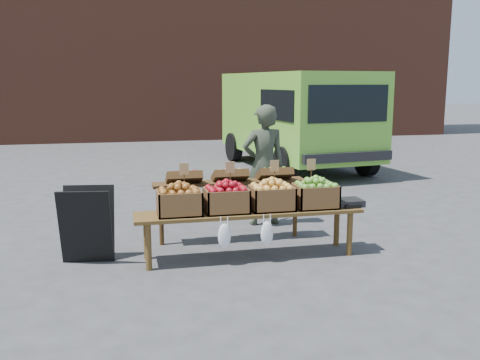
{
  "coord_description": "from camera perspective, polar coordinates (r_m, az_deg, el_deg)",
  "views": [
    {
      "loc": [
        -0.53,
        -5.93,
        2.08
      ],
      "look_at": [
        0.92,
        0.55,
        0.85
      ],
      "focal_mm": 40.0,
      "sensor_mm": 36.0,
      "label": 1
    }
  ],
  "objects": [
    {
      "name": "vendor",
      "position": [
        7.77,
        2.55,
        1.58
      ],
      "size": [
        0.67,
        0.46,
        1.76
      ],
      "primitive_type": "imported",
      "rotation": [
        0.0,
        0.0,
        3.21
      ],
      "color": "#333B2C",
      "rests_on": "ground"
    },
    {
      "name": "chalkboard_sign",
      "position": [
        6.45,
        -16.0,
        -4.59
      ],
      "size": [
        0.63,
        0.41,
        0.89
      ],
      "primitive_type": null,
      "rotation": [
        0.0,
        0.0,
        -0.14
      ],
      "color": "black",
      "rests_on": "ground"
    },
    {
      "name": "crate_golden_apples",
      "position": [
        6.16,
        -6.49,
        -2.41
      ],
      "size": [
        0.5,
        0.4,
        0.28
      ],
      "primitive_type": null,
      "color": "#934D19",
      "rests_on": "display_bench"
    },
    {
      "name": "delivery_van",
      "position": [
        13.02,
        5.9,
        6.28
      ],
      "size": [
        2.99,
        5.35,
        2.28
      ],
      "primitive_type": null,
      "rotation": [
        0.0,
        0.0,
        0.13
      ],
      "color": "#66B133",
      "rests_on": "ground"
    },
    {
      "name": "weighing_scale",
      "position": [
        6.72,
        11.41,
        -2.35
      ],
      "size": [
        0.34,
        0.3,
        0.08
      ],
      "primitive_type": "cube",
      "color": "black",
      "rests_on": "display_bench"
    },
    {
      "name": "crate_green_apples",
      "position": [
        6.54,
        8.04,
        -1.7
      ],
      "size": [
        0.5,
        0.4,
        0.28
      ],
      "primitive_type": null,
      "color": "#5A872A",
      "rests_on": "display_bench"
    },
    {
      "name": "display_bench",
      "position": [
        6.41,
        0.98,
        -5.77
      ],
      "size": [
        2.7,
        0.56,
        0.57
      ],
      "primitive_type": null,
      "color": "#503919",
      "rests_on": "ground"
    },
    {
      "name": "crate_russet_pears",
      "position": [
        6.24,
        -1.46,
        -2.18
      ],
      "size": [
        0.5,
        0.4,
        0.28
      ],
      "primitive_type": null,
      "color": "maroon",
      "rests_on": "display_bench"
    },
    {
      "name": "crate_red_apples",
      "position": [
        6.37,
        3.4,
        -1.94
      ],
      "size": [
        0.5,
        0.4,
        0.28
      ],
      "primitive_type": null,
      "color": "gold",
      "rests_on": "display_bench"
    },
    {
      "name": "ground",
      "position": [
        6.3,
        -7.2,
        -8.85
      ],
      "size": [
        80.0,
        80.0,
        0.0
      ],
      "primitive_type": "plane",
      "color": "#3E3E40"
    },
    {
      "name": "brick_building",
      "position": [
        21.14,
        -11.64,
        18.21
      ],
      "size": [
        24.0,
        4.0,
        10.0
      ],
      "primitive_type": "cube",
      "color": "brown",
      "rests_on": "ground"
    },
    {
      "name": "back_table",
      "position": [
        7.01,
        -1.08,
        -2.36
      ],
      "size": [
        2.1,
        0.44,
        1.04
      ],
      "primitive_type": null,
      "color": "#3F2913",
      "rests_on": "ground"
    }
  ]
}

